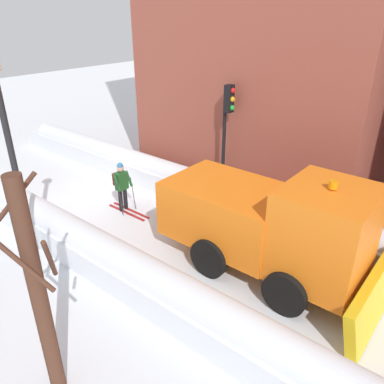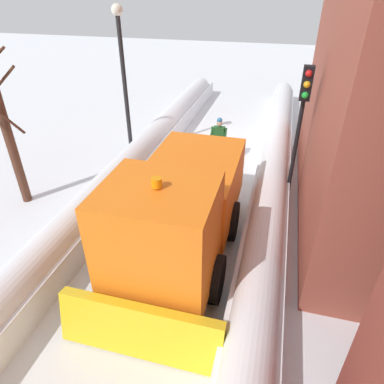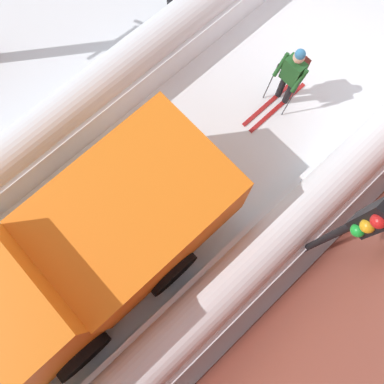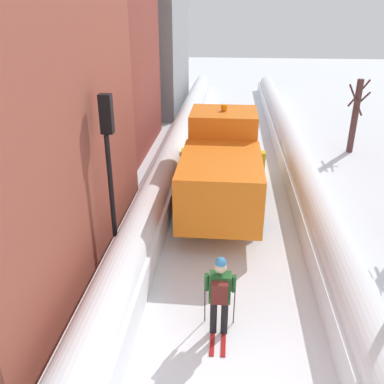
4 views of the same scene
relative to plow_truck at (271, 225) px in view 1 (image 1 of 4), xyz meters
name	(u,v)px [view 1 (image 1 of 4)]	position (x,y,z in m)	size (l,w,h in m)	color
ground_plane	(376,332)	(0.40, 2.99, -1.48)	(80.00, 80.00, 0.00)	white
plow_truck	(271,225)	(0.00, 0.00, 0.00)	(3.20, 5.98, 3.12)	orange
skier	(122,184)	(0.14, -5.71, -0.48)	(0.62, 1.80, 1.81)	black
traffic_light_pole	(227,123)	(-2.59, -3.24, 1.54)	(0.28, 0.42, 4.30)	black
street_lamp	(9,144)	(3.75, -5.46, 2.00)	(0.40, 0.40, 5.52)	black
bare_tree_near	(37,291)	(5.66, -1.31, 0.84)	(1.22, 1.26, 4.65)	#4E2D20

